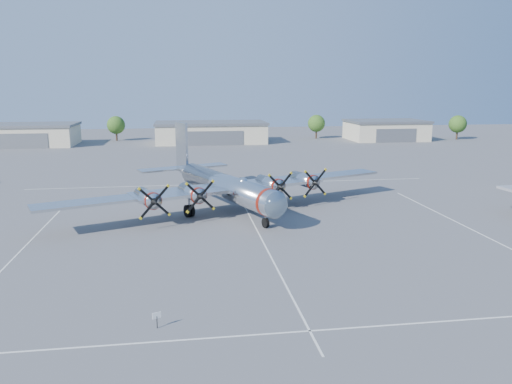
{
  "coord_description": "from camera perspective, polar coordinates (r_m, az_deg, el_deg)",
  "views": [
    {
      "loc": [
        -7.24,
        -48.96,
        14.51
      ],
      "look_at": [
        0.46,
        3.61,
        3.2
      ],
      "focal_mm": 35.0,
      "sensor_mm": 36.0,
      "label": 1
    }
  ],
  "objects": [
    {
      "name": "tree_far_east",
      "position": [
        149.66,
        22.06,
        7.21
      ],
      "size": [
        4.8,
        4.8,
        6.64
      ],
      "color": "#382619",
      "rests_on": "ground"
    },
    {
      "name": "tree_east",
      "position": [
        142.31,
        6.92,
        7.78
      ],
      "size": [
        4.8,
        4.8,
        6.64
      ],
      "color": "#382619",
      "rests_on": "ground"
    },
    {
      "name": "hangar_east",
      "position": [
        142.59,
        14.6,
        6.89
      ],
      "size": [
        20.6,
        14.6,
        5.4
      ],
      "color": "beige",
      "rests_on": "ground"
    },
    {
      "name": "info_placard",
      "position": [
        31.87,
        -11.27,
        -13.84
      ],
      "size": [
        0.52,
        0.24,
        1.04
      ],
      "rotation": [
        0.0,
        0.0,
        0.38
      ],
      "color": "black",
      "rests_on": "ground"
    },
    {
      "name": "hangar_west",
      "position": [
        136.77,
        -24.47,
        6.0
      ],
      "size": [
        22.6,
        14.6,
        5.4
      ],
      "color": "beige",
      "rests_on": "ground"
    },
    {
      "name": "tree_west",
      "position": [
        140.47,
        -15.71,
        7.37
      ],
      "size": [
        4.8,
        4.8,
        6.64
      ],
      "color": "#382619",
      "rests_on": "ground"
    },
    {
      "name": "ground",
      "position": [
        51.58,
        0.08,
        -4.32
      ],
      "size": [
        260.0,
        260.0,
        0.0
      ],
      "primitive_type": "plane",
      "color": "#545457",
      "rests_on": "ground"
    },
    {
      "name": "hangar_center",
      "position": [
        131.66,
        -5.18,
        6.83
      ],
      "size": [
        28.6,
        14.6,
        5.4
      ],
      "color": "beige",
      "rests_on": "ground"
    },
    {
      "name": "parking_lines",
      "position": [
        49.92,
        0.37,
        -4.88
      ],
      "size": [
        60.0,
        50.08,
        0.01
      ],
      "color": "silver",
      "rests_on": "ground"
    },
    {
      "name": "main_bomber_b29",
      "position": [
        60.83,
        -3.87,
        -1.81
      ],
      "size": [
        51.11,
        43.51,
        9.56
      ],
      "primitive_type": null,
      "rotation": [
        0.0,
        0.0,
        0.38
      ],
      "color": "silver",
      "rests_on": "ground"
    }
  ]
}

